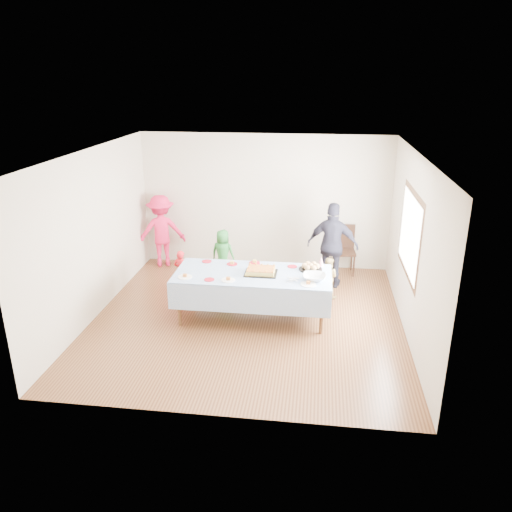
{
  "coord_description": "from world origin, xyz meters",
  "views": [
    {
      "loc": [
        1.07,
        -7.26,
        3.81
      ],
      "look_at": [
        0.1,
        0.3,
        0.99
      ],
      "focal_mm": 35.0,
      "sensor_mm": 36.0,
      "label": 1
    }
  ],
  "objects": [
    {
      "name": "party_hat",
      "position": [
        1.16,
        0.53,
        0.87
      ],
      "size": [
        0.1,
        0.1,
        0.17
      ],
      "primitive_type": "cone",
      "color": "silver",
      "rests_on": "party_table"
    },
    {
      "name": "adult_right",
      "position": [
        1.37,
        1.52,
        0.81
      ],
      "size": [
        1.0,
        0.55,
        1.61
      ],
      "primitive_type": "imported",
      "rotation": [
        0.0,
        0.0,
        2.96
      ],
      "color": "#252432",
      "rests_on": "ground"
    },
    {
      "name": "ground",
      "position": [
        0.0,
        0.0,
        0.0
      ],
      "size": [
        5.0,
        5.0,
        0.0
      ],
      "primitive_type": "plane",
      "color": "#4C2915",
      "rests_on": "ground"
    },
    {
      "name": "plate_red_far_b",
      "position": [
        -0.32,
        0.41,
        0.79
      ],
      "size": [
        0.18,
        0.18,
        0.01
      ],
      "primitive_type": "cylinder",
      "color": "red",
      "rests_on": "party_table"
    },
    {
      "name": "toddler_left",
      "position": [
        -1.34,
        0.9,
        0.4
      ],
      "size": [
        0.33,
        0.26,
        0.81
      ],
      "primitive_type": "imported",
      "rotation": [
        0.0,
        0.0,
        2.9
      ],
      "color": "red",
      "rests_on": "ground"
    },
    {
      "name": "plate_red_far_c",
      "position": [
        0.05,
        0.52,
        0.79
      ],
      "size": [
        0.19,
        0.19,
        0.01
      ],
      "primitive_type": "cylinder",
      "color": "red",
      "rests_on": "party_table"
    },
    {
      "name": "fork_pile",
      "position": [
        0.72,
        -0.16,
        0.81
      ],
      "size": [
        0.24,
        0.18,
        0.07
      ],
      "primitive_type": null,
      "color": "white",
      "rests_on": "party_table"
    },
    {
      "name": "toddler_mid",
      "position": [
        -0.73,
        1.71,
        0.48
      ],
      "size": [
        0.52,
        0.39,
        0.97
      ],
      "primitive_type": "imported",
      "rotation": [
        0.0,
        0.0,
        2.95
      ],
      "color": "#277731",
      "rests_on": "ground"
    },
    {
      "name": "punch_bowl",
      "position": [
        1.06,
        -0.08,
        0.82
      ],
      "size": [
        0.36,
        0.36,
        0.09
      ],
      "primitive_type": "imported",
      "color": "silver",
      "rests_on": "party_table"
    },
    {
      "name": "plate_red_far_d",
      "position": [
        0.69,
        0.43,
        0.79
      ],
      "size": [
        0.16,
        0.16,
        0.01
      ],
      "primitive_type": "cylinder",
      "color": "red",
      "rests_on": "party_table"
    },
    {
      "name": "adult_left",
      "position": [
        -2.1,
        2.2,
        0.74
      ],
      "size": [
        1.09,
        0.83,
        1.49
      ],
      "primitive_type": "imported",
      "rotation": [
        0.0,
        0.0,
        3.47
      ],
      "color": "#DE1B4C",
      "rests_on": "ground"
    },
    {
      "name": "birthday_cake",
      "position": [
        0.21,
        0.07,
        0.82
      ],
      "size": [
        0.51,
        0.39,
        0.09
      ],
      "color": "black",
      "rests_on": "party_table"
    },
    {
      "name": "party_table",
      "position": [
        0.08,
        0.07,
        0.72
      ],
      "size": [
        2.5,
        1.1,
        0.78
      ],
      "color": "#53311C",
      "rests_on": "ground"
    },
    {
      "name": "room_walls",
      "position": [
        0.05,
        0.0,
        1.77
      ],
      "size": [
        5.04,
        5.04,
        2.72
      ],
      "color": "beige",
      "rests_on": "ground"
    },
    {
      "name": "toddler_right",
      "position": [
        1.3,
        1.02,
        0.37
      ],
      "size": [
        0.42,
        0.36,
        0.75
      ],
      "primitive_type": "imported",
      "rotation": [
        0.0,
        0.0,
        2.91
      ],
      "color": "tan",
      "rests_on": "ground"
    },
    {
      "name": "plate_white_left",
      "position": [
        -0.95,
        -0.24,
        0.79
      ],
      "size": [
        0.23,
        0.23,
        0.01
      ],
      "primitive_type": "cylinder",
      "color": "white",
      "rests_on": "party_table"
    },
    {
      "name": "dining_chair",
      "position": [
        1.62,
        2.28,
        0.54
      ],
      "size": [
        0.45,
        0.45,
        0.97
      ],
      "rotation": [
        0.0,
        0.0,
        0.08
      ],
      "color": "black",
      "rests_on": "ground"
    },
    {
      "name": "plate_white_right",
      "position": [
        0.98,
        -0.28,
        0.79
      ],
      "size": [
        0.23,
        0.23,
        0.01
      ],
      "primitive_type": "cylinder",
      "color": "white",
      "rests_on": "party_table"
    },
    {
      "name": "plate_red_far_a",
      "position": [
        -0.76,
        0.48,
        0.79
      ],
      "size": [
        0.17,
        0.17,
        0.01
      ],
      "primitive_type": "cylinder",
      "color": "red",
      "rests_on": "party_table"
    },
    {
      "name": "plate_white_mid",
      "position": [
        -0.26,
        -0.28,
        0.79
      ],
      "size": [
        0.22,
        0.22,
        0.01
      ],
      "primitive_type": "cylinder",
      "color": "white",
      "rests_on": "party_table"
    },
    {
      "name": "rolls_tray",
      "position": [
        0.99,
        0.33,
        0.83
      ],
      "size": [
        0.38,
        0.38,
        0.11
      ],
      "color": "black",
      "rests_on": "party_table"
    },
    {
      "name": "plate_red_near",
      "position": [
        -0.55,
        -0.29,
        0.79
      ],
      "size": [
        0.16,
        0.16,
        0.01
      ],
      "primitive_type": "cylinder",
      "color": "red",
      "rests_on": "party_table"
    }
  ]
}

